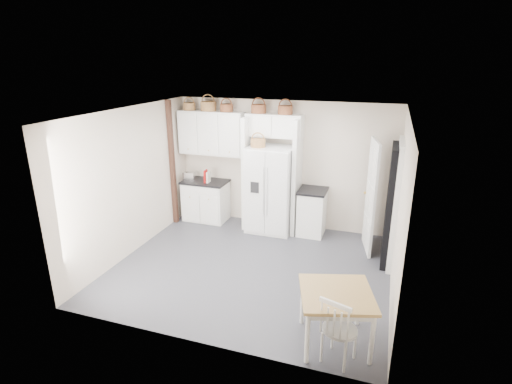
% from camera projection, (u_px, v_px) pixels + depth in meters
% --- Properties ---
extents(floor, '(4.50, 4.50, 0.00)m').
position_uv_depth(floor, '(252.00, 267.00, 6.79)').
color(floor, '#43434B').
rests_on(floor, ground).
extents(ceiling, '(4.50, 4.50, 0.00)m').
position_uv_depth(ceiling, '(251.00, 113.00, 5.96)').
color(ceiling, white).
rests_on(ceiling, wall_back).
extents(wall_back, '(4.50, 0.00, 4.50)m').
position_uv_depth(wall_back, '(283.00, 165.00, 8.17)').
color(wall_back, beige).
rests_on(wall_back, floor).
extents(wall_left, '(0.00, 4.00, 4.00)m').
position_uv_depth(wall_left, '(131.00, 182.00, 7.05)').
color(wall_left, beige).
rests_on(wall_left, floor).
extents(wall_right, '(0.00, 4.00, 4.00)m').
position_uv_depth(wall_right, '(400.00, 211.00, 5.70)').
color(wall_right, beige).
rests_on(wall_right, floor).
extents(refrigerator, '(0.90, 0.72, 1.74)m').
position_uv_depth(refrigerator, '(271.00, 189.00, 8.01)').
color(refrigerator, white).
rests_on(refrigerator, floor).
extents(base_cab_left, '(0.91, 0.58, 0.84)m').
position_uv_depth(base_cab_left, '(206.00, 201.00, 8.68)').
color(base_cab_left, white).
rests_on(base_cab_left, floor).
extents(base_cab_right, '(0.50, 0.61, 0.89)m').
position_uv_depth(base_cab_right, '(312.00, 213.00, 7.97)').
color(base_cab_right, white).
rests_on(base_cab_right, floor).
extents(dining_table, '(1.06, 1.06, 0.71)m').
position_uv_depth(dining_table, '(335.00, 318.00, 4.90)').
color(dining_table, brown).
rests_on(dining_table, floor).
extents(windsor_chair, '(0.51, 0.49, 0.85)m').
position_uv_depth(windsor_chair, '(340.00, 330.00, 4.58)').
color(windsor_chair, white).
rests_on(windsor_chair, floor).
extents(counter_left, '(0.95, 0.61, 0.04)m').
position_uv_depth(counter_left, '(205.00, 182.00, 8.54)').
color(counter_left, black).
rests_on(counter_left, base_cab_left).
extents(counter_right, '(0.55, 0.65, 0.04)m').
position_uv_depth(counter_right, '(313.00, 191.00, 7.82)').
color(counter_right, black).
rests_on(counter_right, base_cab_right).
extents(toaster, '(0.26, 0.16, 0.17)m').
position_uv_depth(toaster, '(189.00, 176.00, 8.58)').
color(toaster, silver).
rests_on(toaster, counter_left).
extents(cookbook_red, '(0.06, 0.18, 0.26)m').
position_uv_depth(cookbook_red, '(206.00, 176.00, 8.40)').
color(cookbook_red, '#AF0A0A').
rests_on(cookbook_red, counter_left).
extents(cookbook_cream, '(0.03, 0.15, 0.23)m').
position_uv_depth(cookbook_cream, '(208.00, 177.00, 8.39)').
color(cookbook_cream, beige).
rests_on(cookbook_cream, counter_left).
extents(basket_upper_a, '(0.26, 0.26, 0.15)m').
position_uv_depth(basket_upper_a, '(189.00, 106.00, 8.26)').
color(basket_upper_a, brown).
rests_on(basket_upper_a, upper_cabinet).
extents(basket_upper_b, '(0.32, 0.32, 0.19)m').
position_uv_depth(basket_upper_b, '(208.00, 106.00, 8.12)').
color(basket_upper_b, brown).
rests_on(basket_upper_b, upper_cabinet).
extents(basket_upper_c, '(0.26, 0.26, 0.15)m').
position_uv_depth(basket_upper_c, '(226.00, 108.00, 8.01)').
color(basket_upper_c, brown).
rests_on(basket_upper_c, upper_cabinet).
extents(basket_bridge_a, '(0.30, 0.30, 0.17)m').
position_uv_depth(basket_bridge_a, '(259.00, 109.00, 7.80)').
color(basket_bridge_a, brown).
rests_on(basket_bridge_a, bridge_cabinet).
extents(basket_bridge_b, '(0.29, 0.29, 0.16)m').
position_uv_depth(basket_bridge_b, '(285.00, 110.00, 7.64)').
color(basket_bridge_b, brown).
rests_on(basket_bridge_b, bridge_cabinet).
extents(basket_fridge_a, '(0.29, 0.29, 0.15)m').
position_uv_depth(basket_fridge_a, '(258.00, 143.00, 7.69)').
color(basket_fridge_a, brown).
rests_on(basket_fridge_a, refrigerator).
extents(upper_cabinet, '(1.40, 0.34, 0.90)m').
position_uv_depth(upper_cabinet, '(212.00, 133.00, 8.28)').
color(upper_cabinet, white).
rests_on(upper_cabinet, wall_back).
extents(bridge_cabinet, '(1.12, 0.34, 0.45)m').
position_uv_depth(bridge_cabinet, '(274.00, 125.00, 7.80)').
color(bridge_cabinet, white).
rests_on(bridge_cabinet, wall_back).
extents(fridge_panel_left, '(0.08, 0.60, 2.30)m').
position_uv_depth(fridge_panel_left, '(248.00, 173.00, 8.15)').
color(fridge_panel_left, white).
rests_on(fridge_panel_left, floor).
extents(fridge_panel_right, '(0.08, 0.60, 2.30)m').
position_uv_depth(fridge_panel_right, '(297.00, 177.00, 7.84)').
color(fridge_panel_right, white).
rests_on(fridge_panel_right, floor).
extents(trim_post, '(0.09, 0.09, 2.60)m').
position_uv_depth(trim_post, '(172.00, 164.00, 8.25)').
color(trim_post, '#3D1E18').
rests_on(trim_post, floor).
extents(doorway_void, '(0.18, 0.85, 2.05)m').
position_uv_depth(doorway_void, '(392.00, 205.00, 6.71)').
color(doorway_void, black).
rests_on(doorway_void, floor).
extents(door_slab, '(0.21, 0.79, 2.05)m').
position_uv_depth(door_slab, '(371.00, 197.00, 7.12)').
color(door_slab, white).
rests_on(door_slab, floor).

